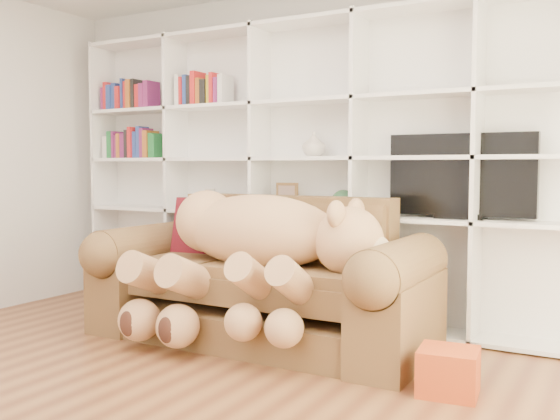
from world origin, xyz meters
The scene contains 14 objects.
floor centered at (0.00, 0.00, 0.00)m, with size 5.00×5.00×0.00m, color brown.
wall_back centered at (0.00, 2.50, 1.35)m, with size 5.00×0.02×2.70m, color white.
bookshelf centered at (-0.24, 2.36, 1.31)m, with size 4.43×0.35×2.40m.
sofa centered at (-0.02, 1.63, 0.38)m, with size 2.41×1.04×1.01m.
teddy_bear centered at (0.03, 1.43, 0.70)m, with size 1.72×0.97×1.00m.
throw_pillow centered at (-0.66, 1.80, 0.75)m, with size 0.47×0.15×0.47m, color #601011.
gift_box centered at (1.42, 1.20, 0.12)m, with size 0.31×0.29×0.25m, color #CA481A.
tv centered at (1.20, 2.35, 1.16)m, with size 1.03×0.18×0.61m.
picture_frame centered at (-0.19, 2.30, 0.99)m, with size 0.18×0.03×0.23m, color brown.
green_vase centered at (0.31, 2.30, 0.96)m, with size 0.19×0.19×0.19m, color #2E5A38.
figurine_tall centered at (-0.95, 2.30, 0.95)m, with size 0.09×0.09×0.18m, color beige.
figurine_short centered at (-0.90, 2.30, 0.92)m, with size 0.06×0.06×0.11m, color beige.
snow_globe centered at (-0.53, 2.30, 0.92)m, with size 0.11×0.11×0.11m, color white.
shelf_vase centered at (0.05, 2.30, 1.41)m, with size 0.19×0.19×0.19m, color beige.
Camera 1 is at (2.25, -2.14, 1.24)m, focal length 40.00 mm.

